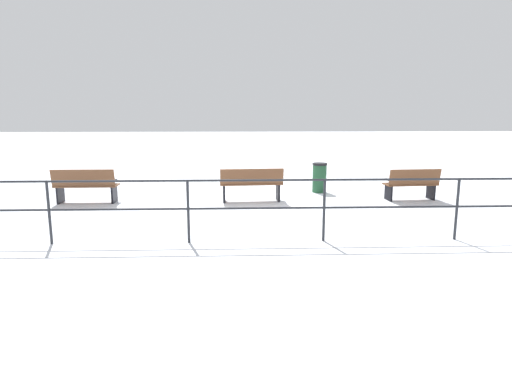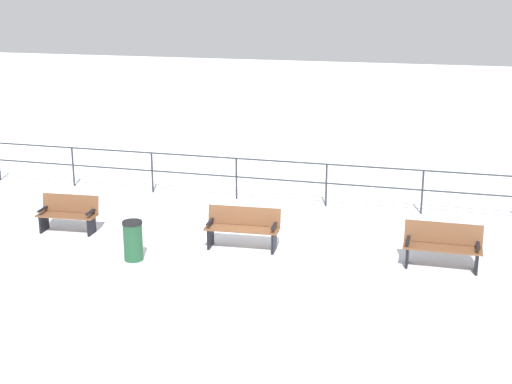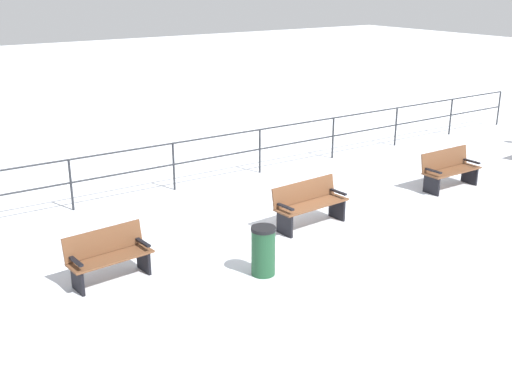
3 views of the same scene
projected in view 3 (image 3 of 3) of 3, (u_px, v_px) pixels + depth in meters
name	position (u px, v px, depth m)	size (l,w,h in m)	color
ground_plane	(310.00, 226.00, 12.87)	(80.00, 80.00, 0.00)	white
bench_second	(109.00, 255.00, 10.45)	(0.63, 1.44, 0.87)	brown
bench_third	(309.00, 203.00, 12.74)	(0.66, 1.68, 0.90)	brown
bench_fourth	(449.00, 169.00, 15.04)	(0.57, 1.59, 0.91)	brown
waterfront_railing	(218.00, 150.00, 15.45)	(0.05, 22.28, 1.16)	#26282D
trash_bin	(263.00, 251.00, 10.65)	(0.43, 0.43, 0.87)	#1E4C2D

